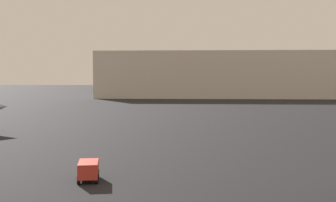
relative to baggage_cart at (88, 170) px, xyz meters
The scene contains 2 objects.
baggage_cart is the anchor object (origin of this frame).
terminal_building 116.00m from the baggage_cart, 81.31° to the left, with size 82.20×26.18×14.55m, color beige.
Camera 1 is at (0.83, -11.66, 7.12)m, focal length 46.42 mm.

